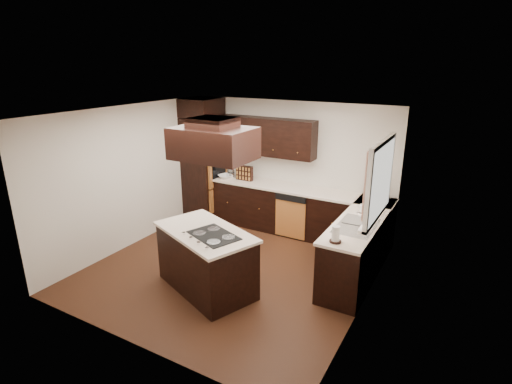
% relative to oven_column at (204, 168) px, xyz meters
% --- Properties ---
extents(floor, '(4.20, 4.20, 0.02)m').
position_rel_oven_column_xyz_m(floor, '(1.78, -1.71, -1.07)').
color(floor, '#552D19').
rests_on(floor, ground).
extents(ceiling, '(4.20, 4.20, 0.02)m').
position_rel_oven_column_xyz_m(ceiling, '(1.78, -1.71, 1.45)').
color(ceiling, white).
rests_on(ceiling, ground).
extents(wall_back, '(4.20, 0.02, 2.50)m').
position_rel_oven_column_xyz_m(wall_back, '(1.78, 0.40, 0.19)').
color(wall_back, silver).
rests_on(wall_back, ground).
extents(wall_front, '(4.20, 0.02, 2.50)m').
position_rel_oven_column_xyz_m(wall_front, '(1.78, -3.81, 0.19)').
color(wall_front, silver).
rests_on(wall_front, ground).
extents(wall_left, '(0.02, 4.20, 2.50)m').
position_rel_oven_column_xyz_m(wall_left, '(-0.33, -1.71, 0.19)').
color(wall_left, silver).
rests_on(wall_left, ground).
extents(wall_right, '(0.02, 4.20, 2.50)m').
position_rel_oven_column_xyz_m(wall_right, '(3.88, -1.71, 0.19)').
color(wall_right, silver).
rests_on(wall_right, ground).
extents(oven_column, '(0.65, 0.75, 2.12)m').
position_rel_oven_column_xyz_m(oven_column, '(0.00, 0.00, 0.00)').
color(oven_column, black).
rests_on(oven_column, floor).
extents(wall_oven_face, '(0.05, 0.62, 0.78)m').
position_rel_oven_column_xyz_m(wall_oven_face, '(0.35, 0.00, 0.06)').
color(wall_oven_face, '#C77434').
rests_on(wall_oven_face, oven_column).
extents(base_cabinets_back, '(2.93, 0.60, 0.88)m').
position_rel_oven_column_xyz_m(base_cabinets_back, '(1.81, 0.09, -0.62)').
color(base_cabinets_back, black).
rests_on(base_cabinets_back, floor).
extents(base_cabinets_right, '(0.60, 2.40, 0.88)m').
position_rel_oven_column_xyz_m(base_cabinets_right, '(3.58, -0.80, -0.62)').
color(base_cabinets_right, black).
rests_on(base_cabinets_right, floor).
extents(countertop_back, '(2.93, 0.63, 0.04)m').
position_rel_oven_column_xyz_m(countertop_back, '(1.81, 0.08, -0.16)').
color(countertop_back, '#FAE4D0').
rests_on(countertop_back, base_cabinets_back).
extents(countertop_right, '(0.63, 2.40, 0.04)m').
position_rel_oven_column_xyz_m(countertop_right, '(3.56, -0.80, -0.16)').
color(countertop_right, '#FAE4D0').
rests_on(countertop_right, base_cabinets_right).
extents(upper_cabinets, '(2.00, 0.34, 0.72)m').
position_rel_oven_column_xyz_m(upper_cabinets, '(1.34, 0.23, 0.75)').
color(upper_cabinets, black).
rests_on(upper_cabinets, wall_back).
extents(dishwasher_front, '(0.60, 0.05, 0.72)m').
position_rel_oven_column_xyz_m(dishwasher_front, '(2.10, -0.20, -0.66)').
color(dishwasher_front, '#C77434').
rests_on(dishwasher_front, floor).
extents(window_frame, '(0.06, 1.32, 1.12)m').
position_rel_oven_column_xyz_m(window_frame, '(3.85, -1.16, 0.59)').
color(window_frame, white).
rests_on(window_frame, wall_right).
extents(window_pane, '(0.00, 1.20, 1.00)m').
position_rel_oven_column_xyz_m(window_pane, '(3.87, -1.16, 0.59)').
color(window_pane, white).
rests_on(window_pane, wall_right).
extents(curtain_left, '(0.02, 0.34, 0.90)m').
position_rel_oven_column_xyz_m(curtain_left, '(3.79, -1.57, 0.64)').
color(curtain_left, beige).
rests_on(curtain_left, wall_right).
extents(curtain_right, '(0.02, 0.34, 0.90)m').
position_rel_oven_column_xyz_m(curtain_right, '(3.79, -0.74, 0.64)').
color(curtain_right, beige).
rests_on(curtain_right, wall_right).
extents(sink_rim, '(0.52, 0.84, 0.01)m').
position_rel_oven_column_xyz_m(sink_rim, '(3.58, -1.16, -0.14)').
color(sink_rim, silver).
rests_on(sink_rim, countertop_right).
extents(island, '(1.67, 1.30, 0.88)m').
position_rel_oven_column_xyz_m(island, '(1.76, -2.37, -0.62)').
color(island, black).
rests_on(island, floor).
extents(island_top, '(1.74, 1.37, 0.04)m').
position_rel_oven_column_xyz_m(island_top, '(1.76, -2.37, -0.16)').
color(island_top, '#FAE4D0').
rests_on(island_top, island).
extents(cooktop, '(0.82, 0.69, 0.01)m').
position_rel_oven_column_xyz_m(cooktop, '(1.97, -2.45, -0.13)').
color(cooktop, black).
rests_on(cooktop, island_top).
extents(range_hood, '(1.05, 0.72, 0.42)m').
position_rel_oven_column_xyz_m(range_hood, '(1.88, -2.25, 1.10)').
color(range_hood, black).
rests_on(range_hood, ceiling).
extents(hood_duct, '(0.55, 0.50, 0.13)m').
position_rel_oven_column_xyz_m(hood_duct, '(1.88, -2.25, 1.38)').
color(hood_duct, black).
rests_on(hood_duct, ceiling).
extents(blender_base, '(0.15, 0.15, 0.10)m').
position_rel_oven_column_xyz_m(blender_base, '(0.63, 0.08, -0.09)').
color(blender_base, silver).
rests_on(blender_base, countertop_back).
extents(blender_pitcher, '(0.13, 0.13, 0.26)m').
position_rel_oven_column_xyz_m(blender_pitcher, '(0.63, 0.08, 0.09)').
color(blender_pitcher, silver).
rests_on(blender_pitcher, blender_base).
extents(spice_rack, '(0.35, 0.09, 0.29)m').
position_rel_oven_column_xyz_m(spice_rack, '(0.95, 0.06, 0.01)').
color(spice_rack, black).
rests_on(spice_rack, countertop_back).
extents(mixing_bowl, '(0.35, 0.35, 0.07)m').
position_rel_oven_column_xyz_m(mixing_bowl, '(0.55, -0.01, -0.10)').
color(mixing_bowl, white).
rests_on(mixing_bowl, countertop_back).
extents(soap_bottle, '(0.11, 0.11, 0.20)m').
position_rel_oven_column_xyz_m(soap_bottle, '(3.52, -0.56, -0.04)').
color(soap_bottle, white).
rests_on(soap_bottle, countertop_right).
extents(paper_towel, '(0.11, 0.11, 0.23)m').
position_rel_oven_column_xyz_m(paper_towel, '(3.49, -1.83, -0.03)').
color(paper_towel, white).
rests_on(paper_towel, countertop_right).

